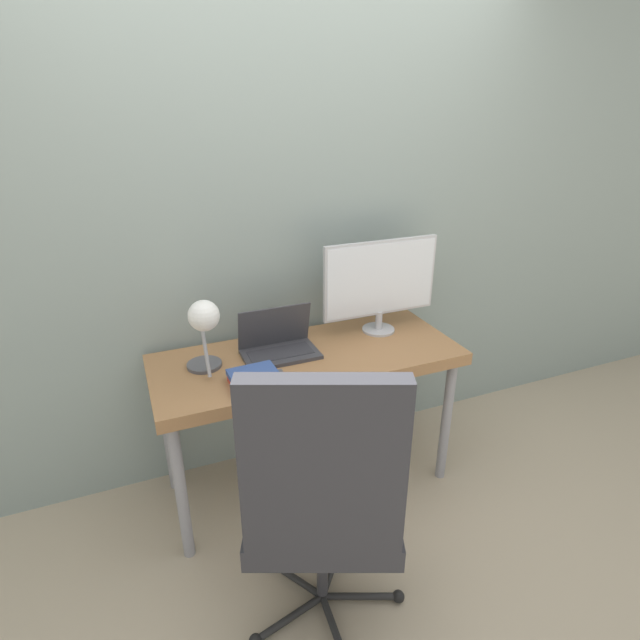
{
  "coord_description": "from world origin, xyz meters",
  "views": [
    {
      "loc": [
        -0.75,
        -1.66,
        1.86
      ],
      "look_at": [
        0.05,
        0.26,
        0.94
      ],
      "focal_mm": 28.0,
      "sensor_mm": 36.0,
      "label": 1
    }
  ],
  "objects_px": {
    "monitor": "(380,281)",
    "office_chair": "(323,497)",
    "desk_lamp": "(204,324)",
    "book_stack": "(255,380)",
    "laptop": "(278,345)",
    "game_controller": "(249,388)"
  },
  "relations": [
    {
      "from": "monitor",
      "to": "office_chair",
      "type": "height_order",
      "value": "monitor"
    },
    {
      "from": "monitor",
      "to": "desk_lamp",
      "type": "bearing_deg",
      "value": -170.42
    },
    {
      "from": "office_chair",
      "to": "book_stack",
      "type": "height_order",
      "value": "office_chair"
    },
    {
      "from": "laptop",
      "to": "book_stack",
      "type": "distance_m",
      "value": 0.3
    },
    {
      "from": "laptop",
      "to": "game_controller",
      "type": "bearing_deg",
      "value": -127.74
    },
    {
      "from": "laptop",
      "to": "office_chair",
      "type": "distance_m",
      "value": 0.84
    },
    {
      "from": "book_stack",
      "to": "game_controller",
      "type": "xyz_separation_m",
      "value": [
        -0.04,
        -0.05,
        -0.01
      ]
    },
    {
      "from": "laptop",
      "to": "office_chair",
      "type": "bearing_deg",
      "value": -98.08
    },
    {
      "from": "laptop",
      "to": "desk_lamp",
      "type": "distance_m",
      "value": 0.42
    },
    {
      "from": "book_stack",
      "to": "office_chair",
      "type": "bearing_deg",
      "value": -83.52
    },
    {
      "from": "laptop",
      "to": "book_stack",
      "type": "relative_size",
      "value": 1.69
    },
    {
      "from": "monitor",
      "to": "office_chair",
      "type": "distance_m",
      "value": 1.17
    },
    {
      "from": "laptop",
      "to": "office_chair",
      "type": "height_order",
      "value": "office_chair"
    },
    {
      "from": "game_controller",
      "to": "monitor",
      "type": "bearing_deg",
      "value": 23.27
    },
    {
      "from": "desk_lamp",
      "to": "book_stack",
      "type": "xyz_separation_m",
      "value": [
        0.17,
        -0.13,
        -0.23
      ]
    },
    {
      "from": "monitor",
      "to": "game_controller",
      "type": "distance_m",
      "value": 0.89
    },
    {
      "from": "laptop",
      "to": "monitor",
      "type": "height_order",
      "value": "monitor"
    },
    {
      "from": "laptop",
      "to": "book_stack",
      "type": "bearing_deg",
      "value": -127.75
    },
    {
      "from": "monitor",
      "to": "book_stack",
      "type": "bearing_deg",
      "value": -158.88
    },
    {
      "from": "desk_lamp",
      "to": "monitor",
      "type": "bearing_deg",
      "value": 9.58
    },
    {
      "from": "desk_lamp",
      "to": "game_controller",
      "type": "bearing_deg",
      "value": -54.72
    },
    {
      "from": "laptop",
      "to": "office_chair",
      "type": "xyz_separation_m",
      "value": [
        -0.12,
        -0.82,
        -0.18
      ]
    }
  ]
}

